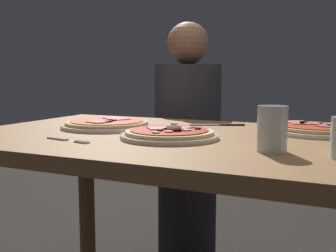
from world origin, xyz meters
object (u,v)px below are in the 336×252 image
(water_glass_far, at_px, (272,132))
(diner_person, at_px, (187,151))
(knife, at_px, (221,125))
(pizza_across_left, at_px, (107,124))
(pizza_across_right, at_px, (316,129))
(pizza_foreground, at_px, (170,134))
(fork, at_px, (64,140))
(dining_table, at_px, (164,171))

(water_glass_far, distance_m, diner_person, 1.07)
(water_glass_far, height_order, knife, water_glass_far)
(pizza_across_left, distance_m, pizza_across_right, 0.68)
(pizza_across_right, relative_size, water_glass_far, 2.56)
(pizza_foreground, xyz_separation_m, water_glass_far, (0.30, -0.09, 0.03))
(fork, relative_size, diner_person, 0.13)
(fork, relative_size, knife, 0.84)
(pizza_across_left, relative_size, fork, 1.97)
(water_glass_far, bearing_deg, dining_table, 156.06)
(dining_table, bearing_deg, pizza_across_left, 167.42)
(pizza_across_right, xyz_separation_m, water_glass_far, (-0.06, -0.37, 0.03))
(pizza_across_right, height_order, knife, pizza_across_right)
(pizza_foreground, distance_m, pizza_across_right, 0.46)
(pizza_foreground, xyz_separation_m, knife, (0.04, 0.35, -0.01))
(knife, bearing_deg, pizza_foreground, -96.67)
(pizza_foreground, xyz_separation_m, fork, (-0.24, -0.16, -0.01))
(pizza_across_right, xyz_separation_m, diner_person, (-0.63, 0.50, -0.20))
(dining_table, height_order, pizza_across_right, pizza_across_right)
(pizza_across_left, bearing_deg, knife, 33.92)
(pizza_foreground, bearing_deg, knife, 83.33)
(dining_table, distance_m, knife, 0.32)
(fork, bearing_deg, pizza_foreground, 32.77)
(water_glass_far, distance_m, knife, 0.51)
(water_glass_far, height_order, diner_person, diner_person)
(dining_table, bearing_deg, diner_person, 106.55)
(pizza_foreground, xyz_separation_m, pizza_across_left, (-0.29, 0.13, -0.00))
(dining_table, distance_m, pizza_foreground, 0.16)
(water_glass_far, height_order, fork, water_glass_far)
(pizza_across_right, relative_size, fork, 1.75)
(knife, relative_size, diner_person, 0.16)
(pizza_across_left, relative_size, pizza_across_right, 1.13)
(pizza_foreground, relative_size, fork, 1.78)
(pizza_across_right, xyz_separation_m, knife, (-0.33, 0.07, -0.01))
(water_glass_far, xyz_separation_m, fork, (-0.55, -0.07, -0.04))
(pizza_across_left, distance_m, water_glass_far, 0.63)
(pizza_foreground, bearing_deg, water_glass_far, -15.85)
(fork, bearing_deg, pizza_across_left, 99.49)
(fork, xyz_separation_m, diner_person, (-0.02, 0.94, -0.19))
(pizza_foreground, relative_size, pizza_across_right, 1.02)
(water_glass_far, distance_m, fork, 0.55)
(pizza_across_left, bearing_deg, pizza_foreground, -23.24)
(fork, xyz_separation_m, knife, (0.29, 0.51, 0.00))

